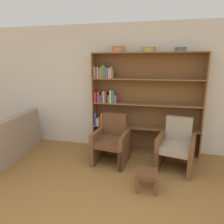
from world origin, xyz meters
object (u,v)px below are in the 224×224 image
(couch, at_px, (2,143))
(armchair_cushioned, at_px, (176,147))
(bowl_terracotta, at_px, (118,49))
(bookshelf, at_px, (136,105))
(bowl_olive, at_px, (181,49))
(footstool, at_px, (147,175))
(armchair_leather, at_px, (112,141))
(bowl_stoneware, at_px, (149,49))

(couch, distance_m, armchair_cushioned, 3.50)
(armchair_cushioned, bearing_deg, bowl_terracotta, -12.53)
(bookshelf, bearing_deg, bowl_olive, -1.80)
(couch, distance_m, footstool, 3.03)
(armchair_leather, height_order, armchair_cushioned, same)
(bowl_stoneware, height_order, couch, bowl_stoneware)
(bookshelf, xyz_separation_m, couch, (-2.66, -0.95, -0.73))
(armchair_leather, bearing_deg, armchair_cushioned, -174.15)
(bowl_terracotta, distance_m, footstool, 2.52)
(bowl_terracotta, relative_size, armchair_cushioned, 0.29)
(couch, relative_size, footstool, 5.60)
(bookshelf, bearing_deg, couch, -160.28)
(bowl_stoneware, height_order, armchair_cushioned, bowl_stoneware)
(bookshelf, distance_m, armchair_cushioned, 1.19)
(bowl_terracotta, xyz_separation_m, bowl_olive, (1.23, -0.00, -0.02))
(bowl_stoneware, bearing_deg, couch, -162.08)
(bowl_terracotta, height_order, bowl_stoneware, bowl_terracotta)
(bookshelf, relative_size, armchair_cushioned, 2.46)
(bowl_stoneware, xyz_separation_m, armchair_leather, (-0.62, -0.57, -1.79))
(bowl_olive, xyz_separation_m, armchair_cushioned, (-0.00, -0.57, -1.78))
(bookshelf, height_order, bowl_olive, bowl_olive)
(bookshelf, relative_size, couch, 1.28)
(bowl_stoneware, height_order, bowl_olive, bowl_stoneware)
(armchair_cushioned, bearing_deg, bowl_stoneware, -30.86)
(armchair_cushioned, bearing_deg, armchair_leather, 12.45)
(bookshelf, height_order, footstool, bookshelf)
(bowl_terracotta, bearing_deg, armchair_cushioned, -25.03)
(couch, height_order, armchair_leather, armchair_leather)
(bowl_terracotta, bearing_deg, footstool, -62.03)
(couch, xyz_separation_m, armchair_cushioned, (3.48, 0.36, 0.10))
(bookshelf, distance_m, armchair_leather, 0.96)
(bowl_terracotta, relative_size, armchair_leather, 0.29)
(bookshelf, bearing_deg, armchair_leather, -124.63)
(bowl_olive, relative_size, footstool, 0.70)
(armchair_leather, xyz_separation_m, footstool, (0.74, -0.82, -0.17))
(bowl_terracotta, distance_m, bowl_olive, 1.23)
(bookshelf, relative_size, bowl_olive, 10.17)
(bookshelf, height_order, armchair_cushioned, bookshelf)
(bowl_stoneware, bearing_deg, footstool, -85.14)
(armchair_cushioned, bearing_deg, bowl_olive, -77.73)
(footstool, bearing_deg, armchair_leather, 132.11)
(bowl_olive, distance_m, armchair_leather, 2.24)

